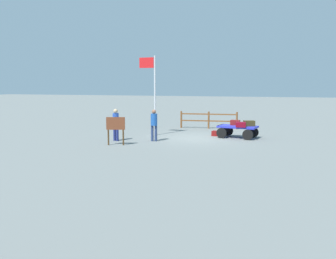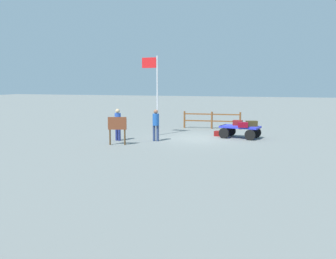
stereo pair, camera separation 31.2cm
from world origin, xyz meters
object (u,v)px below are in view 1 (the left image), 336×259
(worker_trailing, at_px, (116,122))
(suitcase_olive, at_px, (241,125))
(worker_lead, at_px, (154,123))
(suitcase_grey, at_px, (235,123))
(suitcase_dark, at_px, (217,133))
(signboard, at_px, (116,127))
(suitcase_tan, at_px, (249,123))
(luggage_cart, at_px, (237,129))
(flagpole, at_px, (153,87))

(worker_trailing, bearing_deg, suitcase_olive, -160.27)
(worker_trailing, bearing_deg, worker_lead, -167.74)
(suitcase_grey, distance_m, suitcase_dark, 1.24)
(signboard, bearing_deg, suitcase_tan, -146.23)
(suitcase_olive, bearing_deg, worker_lead, 22.93)
(suitcase_olive, height_order, suitcase_dark, suitcase_olive)
(suitcase_dark, height_order, signboard, signboard)
(worker_lead, distance_m, signboard, 2.25)
(suitcase_tan, bearing_deg, suitcase_olive, 55.39)
(suitcase_tan, distance_m, worker_lead, 5.38)
(suitcase_tan, bearing_deg, signboard, 33.77)
(suitcase_grey, height_order, suitcase_olive, suitcase_grey)
(worker_trailing, bearing_deg, suitcase_grey, -151.97)
(suitcase_tan, xyz_separation_m, suitcase_olive, (0.41, 0.59, -0.02))
(suitcase_grey, bearing_deg, worker_lead, 34.62)
(signboard, bearing_deg, luggage_cart, -143.30)
(worker_trailing, xyz_separation_m, signboard, (-0.55, 1.29, -0.06))
(suitcase_olive, distance_m, worker_lead, 4.76)
(suitcase_tan, height_order, worker_lead, worker_lead)
(worker_trailing, bearing_deg, signboard, 113.18)
(suitcase_olive, bearing_deg, suitcase_grey, -66.47)
(suitcase_grey, relative_size, suitcase_tan, 0.79)
(suitcase_grey, distance_m, suitcase_olive, 0.98)
(worker_lead, relative_size, flagpole, 0.36)
(suitcase_tan, xyz_separation_m, signboard, (6.24, 4.17, 0.10))
(flagpole, distance_m, signboard, 4.36)
(suitcase_tan, bearing_deg, worker_trailing, 22.98)
(suitcase_tan, distance_m, flagpole, 5.90)
(suitcase_tan, height_order, signboard, signboard)
(suitcase_dark, distance_m, flagpole, 4.61)
(suitcase_olive, bearing_deg, worker_trailing, 19.73)
(luggage_cart, distance_m, flagpole, 5.44)
(luggage_cart, distance_m, suitcase_grey, 0.48)
(suitcase_tan, height_order, flagpole, flagpole)
(signboard, bearing_deg, suitcase_olive, -148.44)
(suitcase_olive, relative_size, worker_trailing, 0.32)
(flagpole, bearing_deg, signboard, 79.89)
(flagpole, bearing_deg, suitcase_dark, -169.98)
(suitcase_tan, height_order, worker_trailing, worker_trailing)
(luggage_cart, bearing_deg, signboard, 36.70)
(suitcase_tan, bearing_deg, flagpole, 3.09)
(suitcase_olive, bearing_deg, suitcase_dark, -33.38)
(suitcase_tan, relative_size, signboard, 0.49)
(luggage_cart, relative_size, suitcase_olive, 4.27)
(worker_lead, xyz_separation_m, worker_trailing, (2.00, 0.43, 0.01))
(signboard, bearing_deg, flagpole, -100.11)
(suitcase_olive, bearing_deg, signboard, 31.56)
(luggage_cart, bearing_deg, suitcase_tan, -179.85)
(suitcase_grey, distance_m, worker_lead, 4.85)
(luggage_cart, xyz_separation_m, flagpole, (4.90, 0.30, 2.33))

